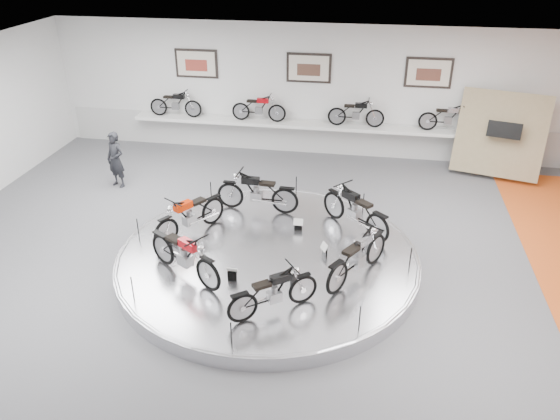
% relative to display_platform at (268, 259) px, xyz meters
% --- Properties ---
extents(floor, '(16.00, 16.00, 0.00)m').
position_rel_display_platform_xyz_m(floor, '(0.00, -0.30, -0.15)').
color(floor, '#545456').
rests_on(floor, ground).
extents(ceiling, '(16.00, 16.00, 0.00)m').
position_rel_display_platform_xyz_m(ceiling, '(0.00, -0.30, 3.85)').
color(ceiling, white).
rests_on(ceiling, wall_back).
extents(wall_back, '(16.00, 0.00, 16.00)m').
position_rel_display_platform_xyz_m(wall_back, '(0.00, 6.70, 1.85)').
color(wall_back, silver).
rests_on(wall_back, floor).
extents(dado_band, '(15.68, 0.04, 1.10)m').
position_rel_display_platform_xyz_m(dado_band, '(0.00, 6.68, 0.40)').
color(dado_band, '#BCBCBA').
rests_on(dado_band, floor).
extents(display_platform, '(6.40, 6.40, 0.30)m').
position_rel_display_platform_xyz_m(display_platform, '(0.00, 0.00, 0.00)').
color(display_platform, silver).
rests_on(display_platform, floor).
extents(platform_rim, '(6.40, 6.40, 0.10)m').
position_rel_display_platform_xyz_m(platform_rim, '(0.00, 0.00, 0.12)').
color(platform_rim, '#B2B2BA').
rests_on(platform_rim, display_platform).
extents(shelf, '(11.00, 0.55, 0.10)m').
position_rel_display_platform_xyz_m(shelf, '(0.00, 6.40, 0.85)').
color(shelf, silver).
rests_on(shelf, wall_back).
extents(poster_left, '(1.35, 0.06, 0.88)m').
position_rel_display_platform_xyz_m(poster_left, '(-3.50, 6.66, 2.55)').
color(poster_left, beige).
rests_on(poster_left, wall_back).
extents(poster_center, '(1.35, 0.06, 0.88)m').
position_rel_display_platform_xyz_m(poster_center, '(0.00, 6.66, 2.55)').
color(poster_center, beige).
rests_on(poster_center, wall_back).
extents(poster_right, '(1.35, 0.06, 0.88)m').
position_rel_display_platform_xyz_m(poster_right, '(3.50, 6.66, 2.55)').
color(poster_right, beige).
rests_on(poster_right, wall_back).
extents(display_panel, '(2.56, 1.52, 2.30)m').
position_rel_display_platform_xyz_m(display_panel, '(5.60, 5.80, 1.10)').
color(display_panel, '#938260').
rests_on(display_panel, floor).
extents(shelf_bike_a, '(1.22, 0.43, 0.73)m').
position_rel_display_platform_xyz_m(shelf_bike_a, '(-4.20, 6.40, 1.27)').
color(shelf_bike_a, black).
rests_on(shelf_bike_a, shelf).
extents(shelf_bike_b, '(1.22, 0.43, 0.73)m').
position_rel_display_platform_xyz_m(shelf_bike_b, '(-1.50, 6.40, 1.27)').
color(shelf_bike_b, '#97040B').
rests_on(shelf_bike_b, shelf).
extents(shelf_bike_c, '(1.22, 0.43, 0.73)m').
position_rel_display_platform_xyz_m(shelf_bike_c, '(1.50, 6.40, 1.27)').
color(shelf_bike_c, black).
rests_on(shelf_bike_c, shelf).
extents(shelf_bike_d, '(1.22, 0.43, 0.73)m').
position_rel_display_platform_xyz_m(shelf_bike_d, '(4.20, 6.40, 1.27)').
color(shelf_bike_d, '#A1A1A6').
rests_on(shelf_bike_d, shelf).
extents(bike_a, '(1.70, 1.62, 1.02)m').
position_rel_display_platform_xyz_m(bike_a, '(1.76, 1.36, 0.66)').
color(bike_a, black).
rests_on(bike_a, display_platform).
extents(bike_b, '(1.76, 0.71, 1.01)m').
position_rel_display_platform_xyz_m(bike_b, '(-0.62, 1.89, 0.66)').
color(bike_b, black).
rests_on(bike_b, display_platform).
extents(bike_c, '(1.40, 1.75, 0.99)m').
position_rel_display_platform_xyz_m(bike_c, '(-1.86, 0.51, 0.65)').
color(bike_c, red).
rests_on(bike_c, display_platform).
extents(bike_d, '(1.79, 1.44, 1.02)m').
position_rel_display_platform_xyz_m(bike_d, '(-1.45, -1.11, 0.66)').
color(bike_d, '#97040B').
rests_on(bike_d, display_platform).
extents(bike_e, '(1.54, 1.34, 0.89)m').
position_rel_display_platform_xyz_m(bike_e, '(0.47, -1.93, 0.60)').
color(bike_e, black).
rests_on(bike_e, display_platform).
extents(bike_f, '(1.40, 1.78, 1.01)m').
position_rel_display_platform_xyz_m(bike_f, '(1.90, -0.58, 0.65)').
color(bike_f, '#A1A1A6').
rests_on(bike_f, display_platform).
extents(visitor, '(0.67, 0.56, 1.57)m').
position_rel_display_platform_xyz_m(visitor, '(-4.88, 3.26, 0.63)').
color(visitor, black).
rests_on(visitor, floor).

